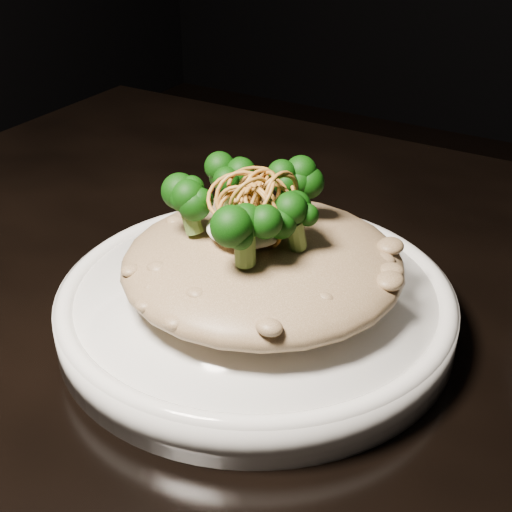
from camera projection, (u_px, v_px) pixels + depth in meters
The scene contains 6 objects.
table at pixel (373, 473), 0.49m from camera, with size 1.10×0.80×0.75m.
plate at pixel (256, 307), 0.49m from camera, with size 0.27×0.27×0.03m, color white.
risotto at pixel (262, 263), 0.47m from camera, with size 0.19×0.19×0.04m, color brown.
broccoli at pixel (254, 206), 0.46m from camera, with size 0.11×0.11×0.04m, color black, non-canonical shape.
cheese at pixel (247, 227), 0.46m from camera, with size 0.05×0.05×0.01m, color white.
shallots at pixel (262, 194), 0.44m from camera, with size 0.05×0.05×0.03m, color olive, non-canonical shape.
Camera 1 is at (0.11, -0.34, 1.04)m, focal length 50.00 mm.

